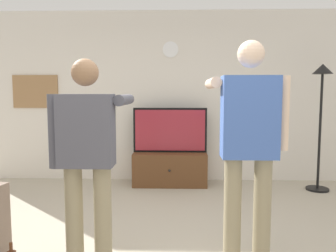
% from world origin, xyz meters
% --- Properties ---
extents(back_wall, '(6.40, 0.10, 2.70)m').
position_xyz_m(back_wall, '(0.00, 2.95, 1.35)').
color(back_wall, silver).
rests_on(back_wall, ground_plane).
extents(tv_stand, '(1.12, 0.50, 0.50)m').
position_xyz_m(tv_stand, '(-0.02, 2.60, 0.25)').
color(tv_stand, brown).
rests_on(tv_stand, ground_plane).
extents(television, '(1.13, 0.07, 0.68)m').
position_xyz_m(television, '(-0.02, 2.65, 0.84)').
color(television, black).
rests_on(television, tv_stand).
extents(wall_clock, '(0.25, 0.03, 0.25)m').
position_xyz_m(wall_clock, '(-0.02, 2.89, 2.09)').
color(wall_clock, white).
extents(framed_picture, '(0.73, 0.04, 0.53)m').
position_xyz_m(framed_picture, '(-2.20, 2.90, 1.43)').
color(framed_picture, '#997047').
extents(floor_lamp, '(0.32, 0.32, 1.82)m').
position_xyz_m(floor_lamp, '(2.14, 2.37, 1.30)').
color(floor_lamp, black).
rests_on(floor_lamp, ground_plane).
extents(person_standing_nearer_lamp, '(0.60, 0.78, 1.68)m').
position_xyz_m(person_standing_nearer_lamp, '(-0.61, 0.11, 0.95)').
color(person_standing_nearer_lamp, gray).
rests_on(person_standing_nearer_lamp, ground_plane).
extents(person_standing_nearer_couch, '(0.61, 0.78, 1.82)m').
position_xyz_m(person_standing_nearer_couch, '(0.66, 0.18, 1.04)').
color(person_standing_nearer_couch, gray).
rests_on(person_standing_nearer_couch, ground_plane).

